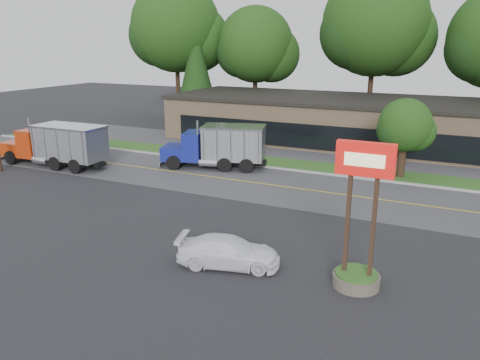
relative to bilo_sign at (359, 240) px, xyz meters
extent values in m
plane|color=#2F2F33|center=(-10.50, 2.50, -2.02)|extent=(140.00, 140.00, 0.00)
cube|color=#515156|center=(-10.50, 11.50, -2.02)|extent=(60.00, 8.00, 0.02)
cube|color=gold|center=(-10.50, 11.50, -2.02)|extent=(60.00, 0.12, 0.01)
cube|color=#9E9E99|center=(-10.50, 15.70, -2.02)|extent=(60.00, 0.30, 0.12)
cube|color=#2B5F20|center=(-10.50, 17.50, -2.02)|extent=(60.00, 3.40, 0.03)
cube|color=#515156|center=(-10.50, 22.50, -2.02)|extent=(60.00, 7.00, 0.02)
cube|color=tan|center=(-8.50, 28.50, -0.02)|extent=(32.00, 12.00, 4.00)
cylinder|color=#6B6054|center=(0.00, 0.00, -1.77)|extent=(1.90, 1.90, 0.50)
cylinder|color=#2B5F20|center=(0.00, 0.00, -1.47)|extent=(1.70, 1.70, 0.10)
cube|color=#332116|center=(-0.50, 0.00, 0.58)|extent=(0.16, 0.16, 5.00)
cube|color=#332116|center=(0.50, 0.00, 0.58)|extent=(0.16, 0.16, 5.00)
cube|color=red|center=(0.00, 0.00, 3.28)|extent=(2.20, 0.35, 1.30)
cube|color=beige|center=(0.00, -0.19, 3.28)|extent=(1.50, 0.04, 0.50)
cube|color=beige|center=(0.00, 0.19, 3.28)|extent=(1.50, 0.04, 0.50)
cylinder|color=#382619|center=(-30.50, 34.50, 1.03)|extent=(0.56, 0.56, 6.11)
sphere|color=#173E11|center=(-30.50, 34.50, 9.33)|extent=(11.18, 11.18, 11.18)
sphere|color=#173E11|center=(-28.40, 35.90, 7.93)|extent=(8.38, 8.38, 8.38)
sphere|color=black|center=(-32.25, 33.45, 8.28)|extent=(7.68, 7.68, 7.68)
cylinder|color=#382619|center=(-20.50, 36.50, 0.46)|extent=(0.56, 0.56, 4.97)
sphere|color=#173E11|center=(-20.50, 36.50, 7.21)|extent=(9.09, 9.09, 9.09)
sphere|color=#173E11|center=(-18.80, 37.64, 6.07)|extent=(6.82, 6.82, 6.82)
sphere|color=black|center=(-21.92, 35.65, 6.36)|extent=(6.25, 6.25, 6.25)
cylinder|color=#382619|center=(-6.50, 36.50, 1.07)|extent=(0.56, 0.56, 6.18)
sphere|color=#173E11|center=(-6.50, 36.50, 9.45)|extent=(11.29, 11.29, 11.29)
sphere|color=#173E11|center=(-4.38, 37.91, 8.04)|extent=(8.47, 8.47, 8.47)
sphere|color=black|center=(-8.26, 35.44, 8.39)|extent=(7.77, 7.77, 7.77)
cylinder|color=#382619|center=(-26.50, 32.50, -1.52)|extent=(0.44, 0.44, 1.00)
cone|color=black|center=(-26.50, 32.50, 4.46)|extent=(5.19, 5.19, 10.61)
cylinder|color=#382619|center=(-0.50, 17.50, -0.99)|extent=(0.56, 0.56, 2.07)
sphere|color=#173E11|center=(-0.50, 17.50, 1.83)|extent=(3.79, 3.79, 3.79)
sphere|color=#173E11|center=(0.21, 17.97, 1.36)|extent=(2.85, 2.85, 2.85)
sphere|color=black|center=(-1.09, 17.14, 1.48)|extent=(2.61, 2.61, 2.61)
cube|color=black|center=(-25.67, 9.00, -1.45)|extent=(9.14, 1.19, 0.28)
cube|color=#B6300D|center=(-29.64, 8.92, -0.90)|extent=(2.23, 2.34, 1.10)
cube|color=#B6300D|center=(-27.85, 8.95, -0.30)|extent=(1.64, 2.43, 2.20)
cube|color=black|center=(-28.55, 8.94, 0.10)|extent=(0.10, 2.10, 0.90)
cube|color=silver|center=(-24.09, 9.03, 0.00)|extent=(5.50, 2.61, 2.50)
cube|color=silver|center=(-24.09, 9.03, 1.30)|extent=(5.65, 2.77, 0.12)
cylinder|color=black|center=(-29.46, 10.07, -1.45)|extent=(1.11, 0.37, 1.10)
cylinder|color=black|center=(-29.42, 7.77, -1.45)|extent=(1.11, 0.37, 1.10)
cylinder|color=black|center=(-23.72, 10.19, -1.45)|extent=(1.11, 0.37, 1.10)
cylinder|color=black|center=(-23.67, 7.89, -1.45)|extent=(1.11, 0.37, 1.10)
cube|color=black|center=(-13.87, 14.00, -1.45)|extent=(7.71, 3.08, 0.28)
cube|color=navy|center=(-17.10, 13.08, -0.90)|extent=(2.41, 2.72, 1.10)
cube|color=navy|center=(-15.65, 13.49, -0.30)|extent=(1.95, 2.68, 2.20)
cube|color=black|center=(-16.22, 13.33, 0.10)|extent=(0.63, 2.04, 0.90)
cube|color=silver|center=(-12.58, 14.37, 0.00)|extent=(5.13, 3.67, 2.50)
cube|color=silver|center=(-12.58, 14.37, 1.30)|extent=(5.32, 3.86, 0.12)
cylinder|color=black|center=(-17.26, 14.23, -1.45)|extent=(1.15, 0.64, 1.10)
cylinder|color=black|center=(-16.63, 12.02, -1.45)|extent=(1.15, 0.64, 1.10)
cylinder|color=black|center=(-12.57, 15.57, -1.45)|extent=(1.15, 0.64, 1.10)
cylinder|color=black|center=(-11.94, 13.36, -1.45)|extent=(1.15, 0.64, 1.10)
imported|color=white|center=(-5.49, -0.60, -1.36)|extent=(4.88, 3.04, 1.32)
camera|label=1|loc=(3.06, -17.40, 7.49)|focal=35.00mm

